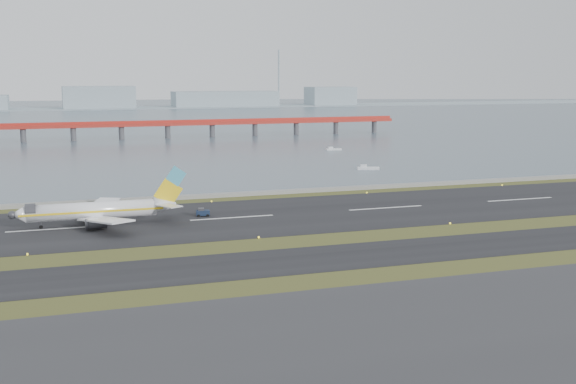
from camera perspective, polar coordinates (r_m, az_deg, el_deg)
name	(u,v)px	position (r m, az deg, el deg)	size (l,w,h in m)	color
ground	(269,247)	(142.19, -1.49, -4.33)	(1000.00, 1000.00, 0.00)	#334117
apron_strip	(397,344)	(93.23, 8.64, -11.81)	(1000.00, 50.00, 0.10)	#303032
taxiway_strip	(289,261)	(131.09, 0.05, -5.48)	(1000.00, 18.00, 0.10)	black
runway_strip	(232,218)	(170.44, -4.43, -2.05)	(1000.00, 45.00, 0.10)	black
seawall	(206,196)	(199.13, -6.53, -0.31)	(1000.00, 2.50, 1.00)	gray
bay_water	(100,117)	(594.54, -14.60, 5.74)	(1400.00, 800.00, 1.30)	#495C68
red_pier	(168,125)	(387.83, -9.50, 5.27)	(260.00, 5.00, 10.20)	#AB271D
far_shoreline	(103,102)	(754.66, -14.43, 6.89)	(1400.00, 80.00, 60.50)	#91A3AC
airliner	(99,210)	(166.63, -14.69, -1.40)	(38.52, 32.89, 12.80)	white
pushback_tug	(203,212)	(172.98, -6.77, -1.61)	(3.36, 2.22, 2.02)	#142139
workboat_near	(367,168)	(257.97, 6.29, 1.89)	(8.09, 4.71, 1.87)	silver
workboat_far	(333,149)	(323.05, 3.59, 3.40)	(7.03, 3.13, 1.65)	silver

